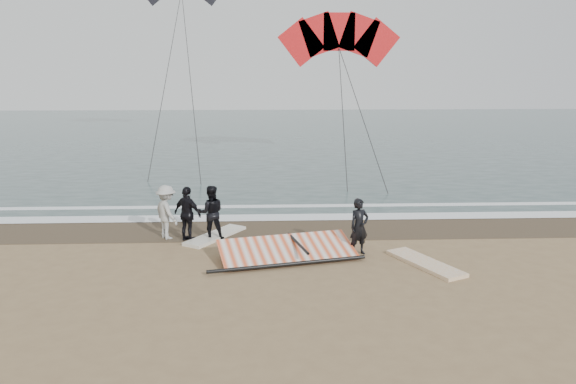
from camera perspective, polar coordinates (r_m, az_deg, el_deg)
name	(u,v)px	position (r m, az deg, el deg)	size (l,w,h in m)	color
ground	(278,278)	(14.62, -1.06, -8.70)	(120.00, 120.00, 0.00)	#8C704C
sea	(269,133)	(46.93, -1.98, 5.99)	(120.00, 54.00, 0.02)	#233838
wet_sand	(275,229)	(18.88, -1.37, -3.76)	(120.00, 2.80, 0.01)	#4C3D2B
foam_near	(274,217)	(20.22, -1.44, -2.59)	(120.00, 0.90, 0.01)	white
foam_far	(273,206)	(21.87, -1.51, -1.44)	(120.00, 0.45, 0.01)	white
man_main	(359,227)	(16.28, 7.24, -3.52)	(0.60, 0.39, 1.65)	black
board_white	(425,263)	(15.95, 13.75, -7.03)	(0.71, 2.55, 0.10)	silver
board_cream	(215,236)	(18.10, -7.38, -4.43)	(0.66, 2.47, 0.10)	beige
trio_cluster	(186,213)	(17.83, -10.30, -2.09)	(2.45, 1.39, 1.73)	black
sail_rig	(285,250)	(16.09, -0.33, -5.95)	(4.34, 2.55, 0.50)	black
kite_red	(339,42)	(31.57, 5.20, 14.91)	(7.40, 4.18, 10.39)	red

